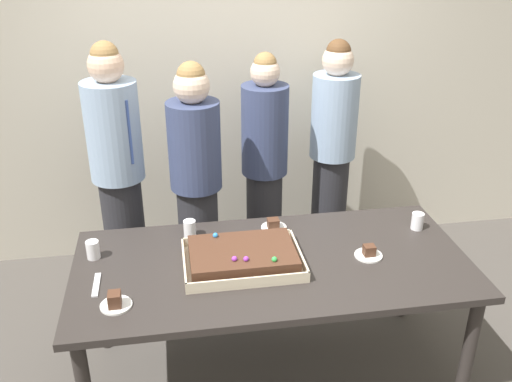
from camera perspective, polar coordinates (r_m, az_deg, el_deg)
ground_plane at (r=3.48m, az=1.52°, el=-18.03°), size 12.00×12.00×0.00m
interior_back_panel at (r=4.20m, az=-2.40°, el=13.20°), size 8.00×0.12×3.00m
party_table at (r=3.04m, az=1.67°, el=-8.43°), size 2.10×0.98×0.78m
sheet_cake at (r=2.95m, az=-1.39°, el=-6.73°), size 0.62×0.44×0.12m
plated_slice_near_left at (r=3.29m, az=1.79°, el=-3.52°), size 0.15×0.15×0.06m
plated_slice_near_right at (r=2.74m, az=-14.12°, el=-10.89°), size 0.15×0.15×0.08m
plated_slice_far_left at (r=3.09m, az=11.40°, el=-6.21°), size 0.15×0.15×0.07m
drink_cup_nearest at (r=3.13m, az=-16.25°, el=-5.75°), size 0.07×0.07×0.10m
drink_cup_middle at (r=3.41m, az=16.10°, el=-2.96°), size 0.07×0.07×0.10m
drink_cup_far_end at (r=3.22m, az=-6.75°, el=-3.82°), size 0.07×0.07×0.10m
cake_server_utensil at (r=2.92m, az=-15.92°, el=-9.16°), size 0.03×0.20×0.01m
person_serving_front at (r=4.12m, az=7.75°, el=3.93°), size 0.33×0.33×1.71m
person_green_shirt_behind at (r=3.93m, az=0.87°, el=2.57°), size 0.32×0.32×1.66m
person_striped_tie_right at (r=3.71m, az=-13.81°, el=1.59°), size 0.34×0.34×1.79m
person_far_right_suit at (r=3.61m, az=-6.07°, el=0.56°), size 0.33×0.33×1.68m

